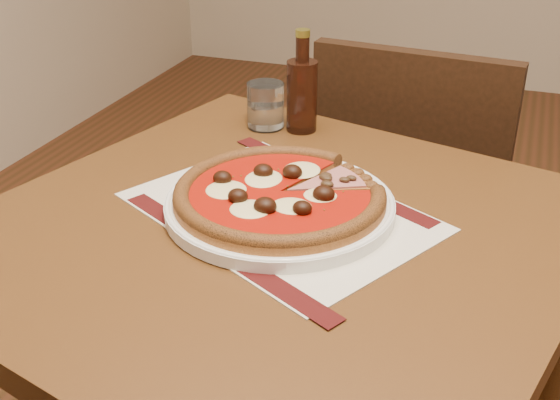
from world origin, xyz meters
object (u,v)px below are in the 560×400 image
Objects in this scene: chair_far at (414,201)px; water_glass at (266,105)px; table at (275,285)px; pizza at (279,193)px; plate at (280,205)px; bottle at (302,92)px.

water_glass is (-0.25, -0.28, 0.30)m from chair_far.
table is 0.14m from pizza.
table is at bearing -79.63° from plate.
water_glass is at bearing -173.89° from bottle.
chair_far is at bearing 79.06° from plate.
plate reaches higher than table.
pizza is at bearing 84.57° from chair_far.
water_glass is at bearing 54.20° from chair_far.
bottle is at bearing 102.44° from plate.
chair_far is 0.47m from bottle.
plate is 1.78× the size of bottle.
pizza is 0.32m from bottle.
water_glass is 0.45× the size of bottle.
bottle reaches higher than water_glass.
pizza reaches higher than table.
water_glass is (-0.14, 0.30, 0.03)m from plate.
chair_far reaches higher than table.
bottle reaches higher than pizza.
pizza is (-0.01, 0.04, 0.13)m from table.
table is at bearing -67.28° from water_glass.
plate is 0.02m from pizza.
chair_far reaches higher than water_glass.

